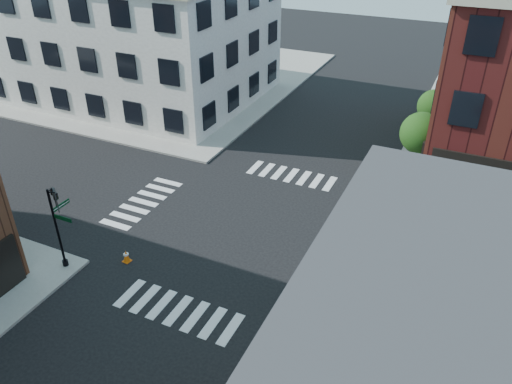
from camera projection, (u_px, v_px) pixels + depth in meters
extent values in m
plane|color=black|center=(246.00, 230.00, 28.09)|extent=(120.00, 120.00, 0.00)
cube|color=gray|center=(153.00, 75.00, 52.01)|extent=(30.00, 30.00, 0.15)
cube|color=beige|center=(133.00, 34.00, 44.61)|extent=(22.00, 16.00, 11.00)
cylinder|color=black|center=(415.00, 167.00, 32.69)|extent=(0.18, 0.18, 1.47)
cylinder|color=black|center=(417.00, 157.00, 32.31)|extent=(0.12, 0.12, 1.47)
sphere|color=#183A0F|center=(421.00, 133.00, 31.45)|extent=(2.69, 2.69, 2.69)
sphere|color=#183A0F|center=(424.00, 142.00, 31.56)|extent=(1.85, 1.85, 1.85)
cylinder|color=black|center=(429.00, 134.00, 37.39)|extent=(0.18, 0.18, 1.33)
cylinder|color=black|center=(430.00, 126.00, 37.05)|extent=(0.12, 0.12, 1.33)
sphere|color=#183A0F|center=(434.00, 106.00, 36.27)|extent=(2.43, 2.43, 2.43)
sphere|color=#183A0F|center=(436.00, 114.00, 36.35)|extent=(1.67, 1.67, 1.67)
cylinder|color=black|center=(57.00, 230.00, 24.09)|extent=(0.12, 0.12, 4.60)
cylinder|color=black|center=(65.00, 263.00, 25.12)|extent=(0.28, 0.28, 0.30)
cube|color=#053819|center=(62.00, 218.00, 23.46)|extent=(1.10, 0.03, 0.22)
cube|color=#053819|center=(61.00, 206.00, 23.96)|extent=(0.03, 1.10, 0.22)
imported|color=black|center=(58.00, 203.00, 23.22)|extent=(0.22, 0.18, 1.10)
imported|color=black|center=(54.00, 198.00, 23.58)|extent=(0.18, 0.22, 1.10)
cube|color=white|center=(454.00, 314.00, 19.43)|extent=(6.36, 3.32, 3.26)
cube|color=maroon|center=(445.00, 336.00, 18.45)|extent=(2.30, 0.31, 0.74)
cube|color=maroon|center=(462.00, 294.00, 20.40)|extent=(2.30, 0.31, 0.74)
cube|color=silver|center=(356.00, 288.00, 21.53)|extent=(2.38, 2.75, 2.10)
cube|color=black|center=(336.00, 274.00, 21.79)|extent=(0.34, 1.99, 0.95)
cube|color=black|center=(415.00, 332.00, 20.86)|extent=(8.47, 2.03, 0.26)
cylinder|color=black|center=(344.00, 323.00, 21.29)|extent=(1.09, 0.49, 1.05)
cylinder|color=black|center=(363.00, 293.00, 22.90)|extent=(1.09, 0.49, 1.05)
cylinder|color=black|center=(433.00, 360.00, 19.58)|extent=(1.09, 0.49, 1.05)
cylinder|color=black|center=(447.00, 325.00, 21.19)|extent=(1.09, 0.49, 1.05)
cylinder|color=black|center=(511.00, 349.00, 20.05)|extent=(1.09, 0.49, 1.05)
cube|color=orange|center=(127.00, 261.00, 25.69)|extent=(0.42, 0.42, 0.04)
cone|color=orange|center=(126.00, 256.00, 25.52)|extent=(0.39, 0.39, 0.70)
cylinder|color=white|center=(126.00, 254.00, 25.47)|extent=(0.27, 0.27, 0.08)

